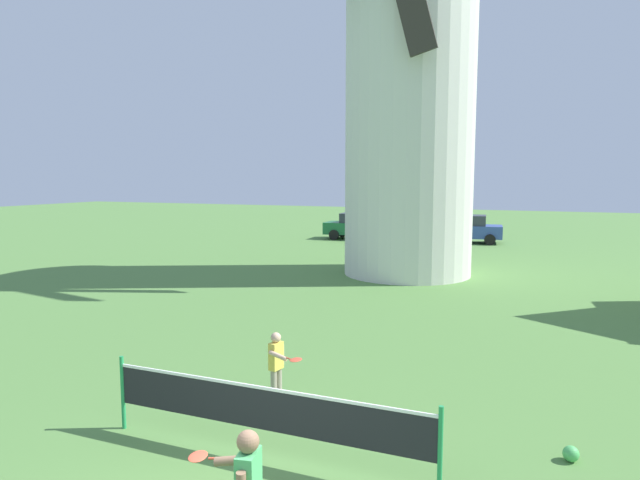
{
  "coord_description": "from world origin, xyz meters",
  "views": [
    {
      "loc": [
        2.94,
        -4.48,
        3.71
      ],
      "look_at": [
        -0.39,
        3.65,
        2.7
      ],
      "focal_mm": 30.98,
      "sensor_mm": 36.0,
      "label": 1
    }
  ],
  "objects_px": {
    "parked_car_green": "(363,226)",
    "parked_car_blue": "(465,228)",
    "windmill": "(410,65)",
    "tennis_net": "(262,409)",
    "stray_ball": "(571,454)",
    "player_far": "(277,362)"
  },
  "relations": [
    {
      "from": "stray_ball",
      "to": "parked_car_blue",
      "type": "relative_size",
      "value": 0.05
    },
    {
      "from": "windmill",
      "to": "stray_ball",
      "type": "height_order",
      "value": "windmill"
    },
    {
      "from": "stray_ball",
      "to": "parked_car_blue",
      "type": "bearing_deg",
      "value": 100.85
    },
    {
      "from": "player_far",
      "to": "stray_ball",
      "type": "xyz_separation_m",
      "value": [
        4.47,
        -0.36,
        -0.55
      ]
    },
    {
      "from": "tennis_net",
      "to": "parked_car_green",
      "type": "distance_m",
      "value": 25.91
    },
    {
      "from": "player_far",
      "to": "parked_car_green",
      "type": "xyz_separation_m",
      "value": [
        -5.98,
        23.21,
        0.16
      ]
    },
    {
      "from": "parked_car_green",
      "to": "parked_car_blue",
      "type": "bearing_deg",
      "value": 6.51
    },
    {
      "from": "stray_ball",
      "to": "tennis_net",
      "type": "bearing_deg",
      "value": -158.84
    },
    {
      "from": "tennis_net",
      "to": "stray_ball",
      "type": "distance_m",
      "value": 4.09
    },
    {
      "from": "parked_car_green",
      "to": "parked_car_blue",
      "type": "distance_m",
      "value": 5.85
    },
    {
      "from": "windmill",
      "to": "stray_ball",
      "type": "xyz_separation_m",
      "value": [
        5.29,
        -13.03,
        -7.69
      ]
    },
    {
      "from": "tennis_net",
      "to": "stray_ball",
      "type": "relative_size",
      "value": 22.57
    },
    {
      "from": "stray_ball",
      "to": "parked_car_blue",
      "type": "height_order",
      "value": "parked_car_blue"
    },
    {
      "from": "stray_ball",
      "to": "parked_car_green",
      "type": "relative_size",
      "value": 0.05
    },
    {
      "from": "tennis_net",
      "to": "player_far",
      "type": "relative_size",
      "value": 4.11
    },
    {
      "from": "parked_car_green",
      "to": "tennis_net",
      "type": "bearing_deg",
      "value": -75.06
    },
    {
      "from": "windmill",
      "to": "parked_car_green",
      "type": "distance_m",
      "value": 13.66
    },
    {
      "from": "windmill",
      "to": "parked_car_blue",
      "type": "relative_size",
      "value": 3.71
    },
    {
      "from": "parked_car_green",
      "to": "stray_ball",
      "type": "bearing_deg",
      "value": -66.08
    },
    {
      "from": "windmill",
      "to": "parked_car_green",
      "type": "xyz_separation_m",
      "value": [
        -5.17,
        10.55,
        -6.98
      ]
    },
    {
      "from": "windmill",
      "to": "player_far",
      "type": "distance_m",
      "value": 14.57
    },
    {
      "from": "tennis_net",
      "to": "parked_car_blue",
      "type": "relative_size",
      "value": 1.12
    }
  ]
}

